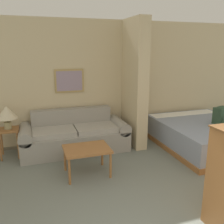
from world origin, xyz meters
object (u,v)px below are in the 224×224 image
(couch, at_px, (75,136))
(backpack, at_px, (223,115))
(coffee_table, at_px, (87,151))
(table_lamp, at_px, (7,113))
(bed, at_px, (204,134))

(couch, relative_size, backpack, 5.57)
(coffee_table, height_order, backpack, backpack)
(table_lamp, relative_size, backpack, 1.15)
(couch, relative_size, bed, 1.03)
(couch, bearing_deg, bed, -13.84)
(coffee_table, bearing_deg, table_lamp, 137.79)
(backpack, bearing_deg, bed, 136.63)
(couch, bearing_deg, coffee_table, -89.35)
(coffee_table, distance_m, backpack, 2.87)
(bed, relative_size, backpack, 5.43)
(backpack, bearing_deg, couch, 163.09)
(table_lamp, height_order, backpack, table_lamp)
(couch, distance_m, backpack, 3.01)
(coffee_table, height_order, table_lamp, table_lamp)
(coffee_table, height_order, bed, bed)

